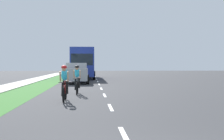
# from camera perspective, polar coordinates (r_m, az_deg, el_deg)

# --- Properties ---
(ground_plane) EXTENTS (120.00, 120.00, 0.00)m
(ground_plane) POSITION_cam_1_polar(r_m,az_deg,el_deg) (23.84, -2.62, -2.86)
(ground_plane) COLOR #38383A
(grass_verge) EXTENTS (2.23, 70.00, 0.01)m
(grass_verge) POSITION_cam_1_polar(r_m,az_deg,el_deg) (24.14, -13.65, -2.83)
(grass_verge) COLOR #38722D
(grass_verge) RESTS_ON ground_plane
(sidewalk_concrete) EXTENTS (1.90, 70.00, 0.10)m
(sidewalk_concrete) POSITION_cam_1_polar(r_m,az_deg,el_deg) (24.55, -18.42, -2.78)
(sidewalk_concrete) COLOR #B2ADA3
(sidewalk_concrete) RESTS_ON ground_plane
(lane_markings_center) EXTENTS (0.12, 53.49, 0.01)m
(lane_markings_center) POSITION_cam_1_polar(r_m,az_deg,el_deg) (27.83, -2.88, -2.31)
(lane_markings_center) COLOR white
(lane_markings_center) RESTS_ON ground_plane
(cyclist_lead) EXTENTS (0.42, 1.72, 1.58)m
(cyclist_lead) POSITION_cam_1_polar(r_m,az_deg,el_deg) (12.49, -9.51, -2.58)
(cyclist_lead) COLOR black
(cyclist_lead) RESTS_ON ground_plane
(cyclist_trailing) EXTENTS (0.42, 1.72, 1.58)m
(cyclist_trailing) POSITION_cam_1_polar(r_m,az_deg,el_deg) (15.60, -7.01, -1.87)
(cyclist_trailing) COLOR black
(cyclist_trailing) RESTS_ON ground_plane
(suv_silver) EXTENTS (2.15, 4.70, 1.79)m
(suv_silver) POSITION_cam_1_polar(r_m,az_deg,el_deg) (25.17, -7.07, -0.51)
(suv_silver) COLOR #A5A8AD
(suv_silver) RESTS_ON ground_plane
(bus_blue) EXTENTS (2.78, 11.60, 3.48)m
(bus_blue) POSITION_cam_1_polar(r_m,az_deg,el_deg) (34.81, -5.80, 1.59)
(bus_blue) COLOR #23389E
(bus_blue) RESTS_ON ground_plane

